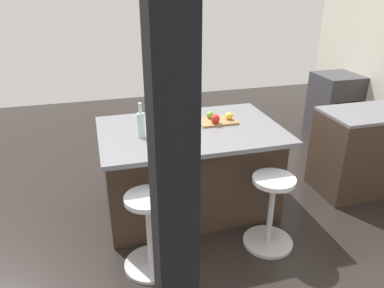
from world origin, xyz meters
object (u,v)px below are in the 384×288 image
Objects in this scene: apple_yellow at (229,116)px; apple_green at (210,115)px; stool_by_window at (271,214)px; kitchen_island at (189,168)px; water_bottle at (141,124)px; apple_red at (215,119)px; stool_middle at (150,234)px; oven_range at (334,104)px; cutting_board at (217,121)px.

apple_green is at bearing -25.92° from apple_yellow.
apple_yellow is at bearing -81.52° from stool_by_window.
kitchen_island is 0.65m from apple_yellow.
water_bottle is (0.88, 0.16, 0.07)m from apple_yellow.
apple_red is 0.28× the size of water_bottle.
apple_green reaches higher than stool_middle.
apple_red reaches higher than apple_green.
stool_by_window and stool_middle have the same top height.
apple_red is at bearing -137.25° from stool_middle.
stool_by_window is at bearing 108.29° from apple_green.
apple_green reaches higher than oven_range.
stool_by_window is 1.01m from apple_yellow.
apple_green is 0.14m from apple_red.
kitchen_island is 2.51× the size of stool_by_window.
cutting_board is at bearing -124.47° from apple_red.
kitchen_island is 23.75× the size of apple_green.
apple_green is (-0.77, -0.86, 0.63)m from stool_middle.
apple_green is (-0.24, -0.12, 0.50)m from kitchen_island.
stool_by_window is 7.72× the size of apple_red.
apple_red is 0.17m from apple_yellow.
apple_green is at bearing -55.12° from cutting_board.
stool_middle is at bearing 34.37° from oven_range.
kitchen_island is 0.54m from cutting_board.
cutting_board is (2.36, 1.39, 0.46)m from oven_range.
stool_middle is (3.18, 2.17, -0.12)m from oven_range.
apple_yellow is 0.23× the size of water_bottle.
stool_by_window is at bearing 180.00° from stool_middle.
apple_yellow reaches higher than cutting_board.
water_bottle is (0.76, 0.17, 0.11)m from cutting_board.
stool_by_window is at bearing 111.15° from apple_red.
apple_yellow is (0.12, -0.77, 0.64)m from stool_by_window.
apple_green is 0.82× the size of apple_red.
cutting_board reaches higher than stool_by_window.
cutting_board is at bearing -73.50° from stool_by_window.
apple_red reaches higher than apple_yellow.
apple_red is (0.05, 0.07, 0.05)m from cutting_board.
cutting_board is (-0.82, -0.78, 0.59)m from stool_middle.
kitchen_island is 0.92m from stool_middle.
stool_by_window is 1.00m from apple_red.
apple_yellow is at bearing -174.69° from kitchen_island.
apple_green is at bearing -131.96° from stool_middle.
water_bottle is (3.12, 1.56, 0.58)m from oven_range.
stool_middle is at bearing 42.75° from apple_red.
oven_range is 12.46× the size of apple_green.
apple_yellow is at bearing 175.96° from cutting_board.
stool_middle is 2.14× the size of water_bottle.
stool_middle is (1.05, 0.00, 0.00)m from stool_by_window.
apple_yellow is at bearing 154.08° from apple_green.
oven_range is 12.12× the size of apple_yellow.
oven_range is at bearing -151.55° from kitchen_island.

